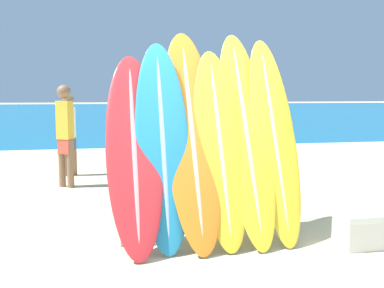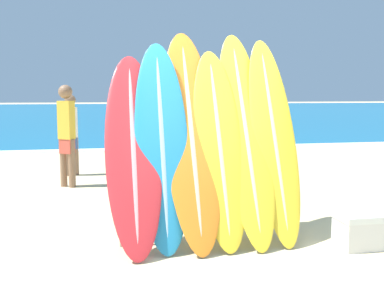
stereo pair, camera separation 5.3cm
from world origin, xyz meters
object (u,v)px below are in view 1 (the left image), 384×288
Objects in this scene: surfboard_slot_4 at (246,134)px; person_far_left at (69,132)px; surfboard_slot_1 at (163,143)px; surfboard_slot_5 at (274,137)px; surfboard_slot_2 at (192,134)px; person_near_water at (130,122)px; cooler_box at (360,230)px; surfboard_rack at (207,195)px; surfboard_slot_3 at (220,145)px; person_mid_beach at (65,132)px; surfboard_slot_0 at (134,150)px.

surfboard_slot_4 is 4.82m from person_far_left.
surfboard_slot_5 is at bearing 1.28° from surfboard_slot_1.
surfboard_slot_2 is 1.35× the size of person_near_water.
surfboard_slot_2 is at bearing 12.86° from person_near_water.
surfboard_slot_4 reaches higher than surfboard_slot_1.
surfboard_slot_2 is at bearing 160.42° from cooler_box.
surfboard_slot_4 is 1.03× the size of surfboard_slot_5.
surfboard_slot_5 is 6.01m from person_near_water.
surfboard_rack is 0.75m from surfboard_slot_1.
person_near_water is (-0.56, 5.92, -0.11)m from surfboard_slot_3.
surfboard_slot_5 is (0.78, 0.06, 0.61)m from surfboard_rack.
surfboard_slot_3 reaches higher than person_mid_beach.
person_near_water is at bearing 101.43° from surfboard_slot_5.
surfboard_slot_5 is at bearing 101.34° from person_far_left.
person_mid_beach is at bearing 119.55° from surfboard_slot_3.
person_near_water is at bearing 99.38° from person_mid_beach.
surfboard_slot_1 is 5.92m from person_near_water.
surfboard_rack is 0.92× the size of surfboard_slot_0.
surfboard_slot_5 reaches higher than surfboard_slot_0.
surfboard_slot_4 reaches higher than surfboard_slot_3.
surfboard_slot_3 is 1.33× the size of person_far_left.
surfboard_slot_3 is 5.95m from person_near_water.
person_far_left reaches higher than surfboard_rack.
surfboard_slot_0 is 0.94× the size of surfboard_slot_1.
surfboard_slot_4 is (0.32, 0.07, 0.11)m from surfboard_slot_3.
surfboard_slot_5 is at bearing 21.74° from person_near_water.
person_mid_beach is (-1.55, 3.18, -0.21)m from surfboard_slot_2.
cooler_box is (2.30, -0.52, -0.84)m from surfboard_slot_0.
person_near_water is at bearing 93.95° from surfboard_rack.
person_near_water is 0.98× the size of person_mid_beach.
surfboard_slot_0 is 1.29× the size of person_far_left.
person_far_left is at bearing 123.39° from cooler_box.
person_mid_beach is (-0.92, 3.26, -0.06)m from surfboard_slot_0.
surfboard_slot_4 is at bearing 12.02° from surfboard_slot_3.
surfboard_slot_2 is at bearing 177.97° from surfboard_slot_5.
surfboard_slot_4 is (0.46, 0.09, 0.65)m from surfboard_rack.
surfboard_slot_5 is at bearing -2.03° from surfboard_slot_2.
surfboard_slot_0 is 2.50m from cooler_box.
surfboard_slot_5 is 1.31× the size of person_near_water.
person_mid_beach is (-1.70, 3.27, 0.44)m from surfboard_rack.
surfboard_slot_4 is at bearing 3.71° from surfboard_slot_1.
surfboard_slot_5 is 4.06m from person_mid_beach.
surfboard_slot_1 is 1.24× the size of person_mid_beach.
surfboard_slot_1 is at bearing 3.02° from surfboard_slot_0.
surfboard_slot_3 is 0.64m from surfboard_slot_5.
cooler_box is at bearing -14.45° from person_mid_beach.
surfboard_slot_5 is at bearing -5.96° from surfboard_slot_4.
surfboard_slot_0 is at bearing -179.45° from surfboard_slot_3.
surfboard_slot_1 is at bearing 179.35° from surfboard_slot_3.
surfboard_slot_0 is at bearing -39.15° from person_mid_beach.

